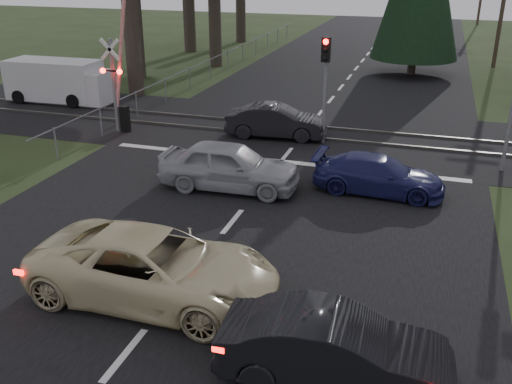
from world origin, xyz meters
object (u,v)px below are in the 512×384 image
at_px(traffic_signal_center, 325,72).
at_px(blue_sedan, 379,175).
at_px(cream_coupe, 154,267).
at_px(dark_car_far, 276,121).
at_px(white_van, 62,81).
at_px(dark_hatchback, 335,350).
at_px(silver_car, 229,166).
at_px(crossing_signal, 119,83).

distance_m(traffic_signal_center, blue_sedan, 5.52).
height_order(cream_coupe, dark_car_far, cream_coupe).
xyz_separation_m(traffic_signal_center, white_van, (-13.73, 2.83, -1.76)).
bearing_deg(dark_hatchback, silver_car, 27.71).
height_order(cream_coupe, dark_hatchback, cream_coupe).
relative_size(cream_coupe, silver_car, 1.21).
bearing_deg(dark_hatchback, cream_coupe, 67.15).
distance_m(crossing_signal, dark_car_far, 6.57).
xyz_separation_m(silver_car, blue_sedan, (4.52, 1.08, -0.17)).
relative_size(crossing_signal, traffic_signal_center, 1.70).
distance_m(cream_coupe, silver_car, 6.37).
height_order(silver_car, white_van, white_van).
xyz_separation_m(cream_coupe, dark_hatchback, (4.15, -1.45, -0.08)).
bearing_deg(crossing_signal, dark_hatchback, -47.87).
bearing_deg(white_van, crossing_signal, -35.84).
distance_m(cream_coupe, blue_sedan, 8.40).
distance_m(traffic_signal_center, dark_car_far, 2.93).
bearing_deg(silver_car, dark_car_far, -1.51).
bearing_deg(traffic_signal_center, cream_coupe, -96.34).
relative_size(crossing_signal, dark_hatchback, 1.72).
relative_size(cream_coupe, white_van, 1.01).
xyz_separation_m(dark_hatchback, dark_car_far, (-4.81, 13.50, -0.01)).
xyz_separation_m(silver_car, white_van, (-11.83, 8.23, 0.29)).
distance_m(traffic_signal_center, silver_car, 6.07).
bearing_deg(dark_hatchback, blue_sedan, -2.20).
distance_m(dark_hatchback, dark_car_far, 14.33).
xyz_separation_m(cream_coupe, dark_car_far, (-0.66, 12.05, -0.09)).
xyz_separation_m(crossing_signal, white_van, (-5.45, 3.72, -1.01)).
height_order(crossing_signal, dark_hatchback, crossing_signal).
height_order(dark_hatchback, dark_car_far, dark_hatchback).
bearing_deg(dark_hatchback, white_van, 42.34).
bearing_deg(cream_coupe, dark_hatchback, -109.00).
relative_size(dark_hatchback, blue_sedan, 1.00).
bearing_deg(white_van, traffic_signal_center, -13.17).
bearing_deg(white_van, dark_car_far, -13.60).
bearing_deg(blue_sedan, traffic_signal_center, 33.54).
height_order(dark_hatchback, white_van, white_van).
xyz_separation_m(crossing_signal, dark_hatchback, (11.12, -12.29, -1.39)).
distance_m(traffic_signal_center, cream_coupe, 11.99).
bearing_deg(crossing_signal, blue_sedan, -17.45).
relative_size(traffic_signal_center, dark_car_far, 1.03).
distance_m(crossing_signal, cream_coupe, 12.96).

